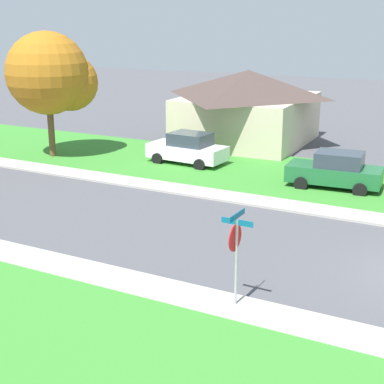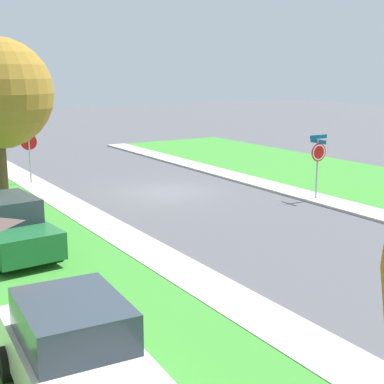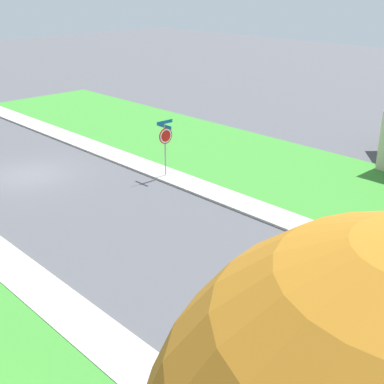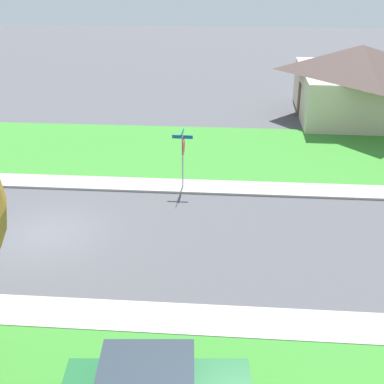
% 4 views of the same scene
% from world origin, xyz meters
% --- Properties ---
extents(ground_plane, '(120.00, 120.00, 0.00)m').
position_xyz_m(ground_plane, '(0.00, 0.00, 0.00)').
color(ground_plane, '#4C4C51').
extents(sidewalk_east, '(1.40, 56.00, 0.10)m').
position_xyz_m(sidewalk_east, '(4.70, 12.00, 0.05)').
color(sidewalk_east, '#ADA89E').
rests_on(sidewalk_east, ground).
extents(lawn_east, '(8.00, 56.00, 0.08)m').
position_xyz_m(lawn_east, '(9.40, 12.00, 0.04)').
color(lawn_east, '#38842D').
rests_on(lawn_east, ground).
extents(stop_sign_near_corner, '(0.91, 0.91, 2.77)m').
position_xyz_m(stop_sign_near_corner, '(4.72, -4.86, 1.89)').
color(stop_sign_near_corner, '#9E9EA3').
rests_on(stop_sign_near_corner, ground).
extents(stop_sign_far_corner, '(0.92, 0.92, 2.77)m').
position_xyz_m(stop_sign_far_corner, '(-4.56, 4.83, 1.89)').
color(stop_sign_far_corner, '#9E9EA3').
rests_on(stop_sign_far_corner, ground).
extents(car_white_behind_trees, '(2.24, 4.40, 1.76)m').
position_xyz_m(car_white_behind_trees, '(9.27, 13.69, 0.87)').
color(car_white_behind_trees, white).
rests_on(car_white_behind_trees, ground).
extents(car_green_near_corner, '(2.29, 4.43, 1.76)m').
position_xyz_m(car_green_near_corner, '(8.32, 5.38, 0.87)').
color(car_green_near_corner, '#1E6033').
rests_on(car_green_near_corner, ground).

